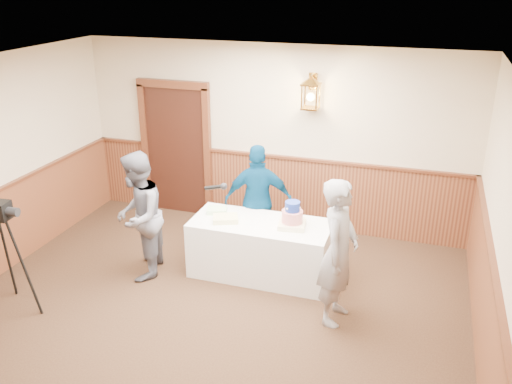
{
  "coord_description": "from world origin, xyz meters",
  "views": [
    {
      "loc": [
        2.2,
        -4.09,
        3.74
      ],
      "look_at": [
        0.32,
        1.7,
        1.25
      ],
      "focal_mm": 38.0,
      "sensor_mm": 36.0,
      "label": 1
    }
  ],
  "objects_px": {
    "assistant_p": "(259,201)",
    "tv_camera_rig": "(5,263)",
    "tiered_cake": "(292,217)",
    "baker": "(339,252)",
    "display_table": "(261,248)",
    "sheet_cake_yellow": "(225,219)",
    "interviewer": "(138,216)",
    "sheet_cake_green": "(217,210)"
  },
  "relations": [
    {
      "from": "display_table",
      "to": "tiered_cake",
      "type": "xyz_separation_m",
      "value": [
        0.41,
        0.0,
        0.51
      ]
    },
    {
      "from": "interviewer",
      "to": "tv_camera_rig",
      "type": "xyz_separation_m",
      "value": [
        -1.06,
        -1.21,
        -0.21
      ]
    },
    {
      "from": "sheet_cake_yellow",
      "to": "interviewer",
      "type": "bearing_deg",
      "value": -158.69
    },
    {
      "from": "display_table",
      "to": "interviewer",
      "type": "distance_m",
      "value": 1.63
    },
    {
      "from": "interviewer",
      "to": "baker",
      "type": "height_order",
      "value": "baker"
    },
    {
      "from": "sheet_cake_yellow",
      "to": "tv_camera_rig",
      "type": "relative_size",
      "value": 0.23
    },
    {
      "from": "display_table",
      "to": "sheet_cake_green",
      "type": "distance_m",
      "value": 0.78
    },
    {
      "from": "display_table",
      "to": "interviewer",
      "type": "bearing_deg",
      "value": -161.31
    },
    {
      "from": "assistant_p",
      "to": "tv_camera_rig",
      "type": "height_order",
      "value": "assistant_p"
    },
    {
      "from": "tiered_cake",
      "to": "interviewer",
      "type": "height_order",
      "value": "interviewer"
    },
    {
      "from": "tiered_cake",
      "to": "assistant_p",
      "type": "relative_size",
      "value": 0.23
    },
    {
      "from": "tiered_cake",
      "to": "sheet_cake_green",
      "type": "xyz_separation_m",
      "value": [
        -1.06,
        0.12,
        -0.1
      ]
    },
    {
      "from": "display_table",
      "to": "interviewer",
      "type": "xyz_separation_m",
      "value": [
        -1.48,
        -0.5,
        0.47
      ]
    },
    {
      "from": "assistant_p",
      "to": "baker",
      "type": "bearing_deg",
      "value": 121.28
    },
    {
      "from": "sheet_cake_green",
      "to": "display_table",
      "type": "bearing_deg",
      "value": -10.34
    },
    {
      "from": "sheet_cake_yellow",
      "to": "assistant_p",
      "type": "distance_m",
      "value": 0.69
    },
    {
      "from": "display_table",
      "to": "baker",
      "type": "distance_m",
      "value": 1.4
    },
    {
      "from": "assistant_p",
      "to": "tv_camera_rig",
      "type": "xyz_separation_m",
      "value": [
        -2.33,
        -2.26,
        -0.17
      ]
    },
    {
      "from": "display_table",
      "to": "tv_camera_rig",
      "type": "height_order",
      "value": "tv_camera_rig"
    },
    {
      "from": "sheet_cake_green",
      "to": "interviewer",
      "type": "distance_m",
      "value": 1.04
    },
    {
      "from": "baker",
      "to": "tv_camera_rig",
      "type": "relative_size",
      "value": 1.22
    },
    {
      "from": "assistant_p",
      "to": "interviewer",
      "type": "bearing_deg",
      "value": 23.92
    },
    {
      "from": "tiered_cake",
      "to": "baker",
      "type": "xyz_separation_m",
      "value": [
        0.71,
        -0.69,
        -0.02
      ]
    },
    {
      "from": "display_table",
      "to": "tv_camera_rig",
      "type": "bearing_deg",
      "value": -146.01
    },
    {
      "from": "interviewer",
      "to": "sheet_cake_yellow",
      "type": "bearing_deg",
      "value": 96.43
    },
    {
      "from": "baker",
      "to": "sheet_cake_yellow",
      "type": "bearing_deg",
      "value": 76.36
    },
    {
      "from": "baker",
      "to": "tv_camera_rig",
      "type": "xyz_separation_m",
      "value": [
        -3.66,
        -1.02,
        -0.23
      ]
    },
    {
      "from": "sheet_cake_green",
      "to": "assistant_p",
      "type": "distance_m",
      "value": 0.62
    },
    {
      "from": "sheet_cake_yellow",
      "to": "sheet_cake_green",
      "type": "relative_size",
      "value": 1.22
    },
    {
      "from": "tiered_cake",
      "to": "sheet_cake_green",
      "type": "distance_m",
      "value": 1.07
    },
    {
      "from": "baker",
      "to": "display_table",
      "type": "bearing_deg",
      "value": 65.41
    },
    {
      "from": "interviewer",
      "to": "assistant_p",
      "type": "distance_m",
      "value": 1.65
    },
    {
      "from": "sheet_cake_green",
      "to": "tiered_cake",
      "type": "bearing_deg",
      "value": -6.23
    },
    {
      "from": "interviewer",
      "to": "baker",
      "type": "distance_m",
      "value": 2.6
    },
    {
      "from": "assistant_p",
      "to": "sheet_cake_green",
      "type": "bearing_deg",
      "value": 28.55
    },
    {
      "from": "display_table",
      "to": "sheet_cake_green",
      "type": "bearing_deg",
      "value": 169.66
    },
    {
      "from": "display_table",
      "to": "sheet_cake_green",
      "type": "xyz_separation_m",
      "value": [
        -0.65,
        0.12,
        0.41
      ]
    },
    {
      "from": "sheet_cake_green",
      "to": "baker",
      "type": "height_order",
      "value": "baker"
    },
    {
      "from": "sheet_cake_green",
      "to": "interviewer",
      "type": "bearing_deg",
      "value": -143.2
    },
    {
      "from": "display_table",
      "to": "sheet_cake_yellow",
      "type": "xyz_separation_m",
      "value": [
        -0.45,
        -0.1,
        0.41
      ]
    },
    {
      "from": "sheet_cake_yellow",
      "to": "baker",
      "type": "xyz_separation_m",
      "value": [
        1.57,
        -0.59,
        0.08
      ]
    },
    {
      "from": "interviewer",
      "to": "baker",
      "type": "xyz_separation_m",
      "value": [
        2.6,
        -0.19,
        0.02
      ]
    }
  ]
}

